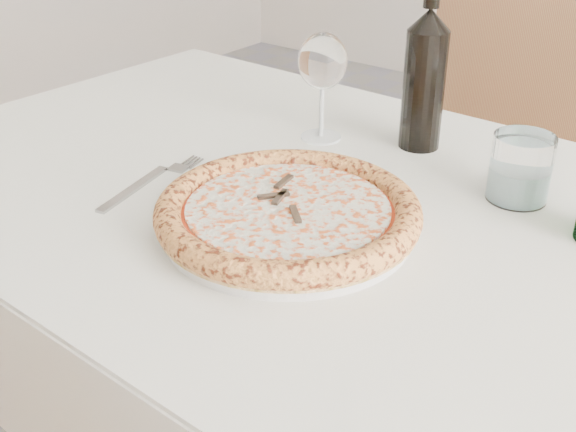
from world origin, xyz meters
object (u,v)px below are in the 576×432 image
object	(u,v)px
plate	(288,224)
pizza	(288,211)
wine_glass	(323,64)
wine_bottle	(425,78)
dining_table	(333,262)
tumbler	(520,172)
chair_far	(493,156)

from	to	relation	value
plate	pizza	bearing A→B (deg)	160.64
wine_glass	wine_bottle	xyz separation A→B (m)	(0.14, 0.07, -0.01)
dining_table	plate	size ratio (longest dim) A/B	4.56
pizza	tumbler	distance (m)	0.31
wine_bottle	plate	bearing A→B (deg)	-89.17
dining_table	tumbler	bearing A→B (deg)	39.67
pizza	wine_glass	bearing A→B (deg)	118.09
chair_far	pizza	distance (m)	0.91
chair_far	tumbler	world-z (taller)	chair_far
wine_glass	pizza	bearing A→B (deg)	-61.91
dining_table	plate	bearing A→B (deg)	-90.00
wine_bottle	wine_glass	bearing A→B (deg)	-154.12
dining_table	pizza	world-z (taller)	pizza
dining_table	chair_far	xyz separation A→B (m)	(-0.09, 0.77, -0.13)
plate	tumbler	xyz separation A→B (m)	(0.19, 0.25, 0.03)
plate	pizza	world-z (taller)	pizza
tumbler	wine_bottle	distance (m)	0.22
tumbler	plate	bearing A→B (deg)	-126.13
plate	wine_bottle	bearing A→B (deg)	90.83
pizza	chair_far	bearing A→B (deg)	95.83
chair_far	plate	size ratio (longest dim) A/B	3.07
wine_glass	chair_far	bearing A→B (deg)	84.93
tumbler	wine_bottle	size ratio (longest dim) A/B	0.35
pizza	dining_table	bearing A→B (deg)	89.99
tumbler	pizza	bearing A→B (deg)	-126.13
tumbler	wine_bottle	bearing A→B (deg)	157.24
plate	wine_bottle	xyz separation A→B (m)	(-0.00, 0.33, 0.10)
plate	tumbler	distance (m)	0.32
chair_far	pizza	xyz separation A→B (m)	(0.09, -0.87, 0.25)
chair_far	tumbler	xyz separation A→B (m)	(0.27, -0.62, 0.26)
plate	tumbler	size ratio (longest dim) A/B	3.40
dining_table	wine_bottle	size ratio (longest dim) A/B	5.41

